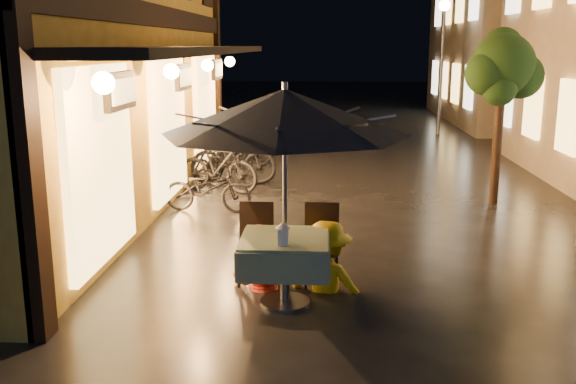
# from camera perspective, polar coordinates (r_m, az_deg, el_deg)

# --- Properties ---
(ground) EXTENTS (90.00, 90.00, 0.00)m
(ground) POSITION_cam_1_polar(r_m,az_deg,el_deg) (7.68, 8.39, -8.86)
(ground) COLOR black
(ground) RESTS_ON ground
(east_building_far) EXTENTS (7.30, 10.30, 7.30)m
(east_building_far) POSITION_cam_1_polar(r_m,az_deg,el_deg) (26.42, 22.02, 13.80)
(east_building_far) COLOR tan
(east_building_far) RESTS_ON ground
(street_tree) EXTENTS (1.43, 1.20, 3.15)m
(street_tree) POSITION_cam_1_polar(r_m,az_deg,el_deg) (12.03, 18.60, 10.30)
(street_tree) COLOR black
(street_tree) RESTS_ON ground
(streetlamp_far) EXTENTS (0.36, 0.36, 4.23)m
(streetlamp_far) POSITION_cam_1_polar(r_m,az_deg,el_deg) (21.42, 13.58, 12.80)
(streetlamp_far) COLOR #59595E
(streetlamp_far) RESTS_ON ground
(cafe_table) EXTENTS (0.99, 0.99, 0.78)m
(cafe_table) POSITION_cam_1_polar(r_m,az_deg,el_deg) (7.09, -0.28, -5.53)
(cafe_table) COLOR #59595E
(cafe_table) RESTS_ON ground
(patio_umbrella) EXTENTS (2.66, 2.66, 2.46)m
(patio_umbrella) POSITION_cam_1_polar(r_m,az_deg,el_deg) (6.76, -0.29, 7.13)
(patio_umbrella) COLOR #59595E
(patio_umbrella) RESTS_ON ground
(cafe_chair_left) EXTENTS (0.42, 0.42, 0.97)m
(cafe_chair_left) POSITION_cam_1_polar(r_m,az_deg,el_deg) (7.84, -2.87, -4.10)
(cafe_chair_left) COLOR black
(cafe_chair_left) RESTS_ON ground
(cafe_chair_right) EXTENTS (0.42, 0.42, 0.97)m
(cafe_chair_right) POSITION_cam_1_polar(r_m,az_deg,el_deg) (7.79, 3.00, -4.20)
(cafe_chair_right) COLOR black
(cafe_chair_right) RESTS_ON ground
(table_lantern) EXTENTS (0.16, 0.16, 0.25)m
(table_lantern) POSITION_cam_1_polar(r_m,az_deg,el_deg) (6.73, -0.43, -3.60)
(table_lantern) COLOR white
(table_lantern) RESTS_ON cafe_table
(person_orange) EXTENTS (0.77, 0.63, 1.49)m
(person_orange) POSITION_cam_1_polar(r_m,az_deg,el_deg) (7.61, -2.45, -3.01)
(person_orange) COLOR red
(person_orange) RESTS_ON ground
(person_yellow) EXTENTS (1.13, 0.78, 1.60)m
(person_yellow) POSITION_cam_1_polar(r_m,az_deg,el_deg) (7.50, 3.51, -2.79)
(person_yellow) COLOR yellow
(person_yellow) RESTS_ON ground
(bicycle_0) EXTENTS (1.57, 0.67, 0.81)m
(bicycle_0) POSITION_cam_1_polar(r_m,az_deg,el_deg) (11.19, -7.17, 0.28)
(bicycle_0) COLOR black
(bicycle_0) RESTS_ON ground
(bicycle_1) EXTENTS (1.78, 1.01, 1.03)m
(bicycle_1) POSITION_cam_1_polar(r_m,az_deg,el_deg) (12.62, -6.27, 2.27)
(bicycle_1) COLOR black
(bicycle_1) RESTS_ON ground
(bicycle_2) EXTENTS (1.61, 1.00, 0.80)m
(bicycle_2) POSITION_cam_1_polar(r_m,az_deg,el_deg) (13.31, -5.76, 2.33)
(bicycle_2) COLOR black
(bicycle_2) RESTS_ON ground
(bicycle_3) EXTENTS (1.82, 0.57, 1.09)m
(bicycle_3) POSITION_cam_1_polar(r_m,az_deg,el_deg) (13.37, -4.89, 3.02)
(bicycle_3) COLOR black
(bicycle_3) RESTS_ON ground
(bicycle_4) EXTENTS (1.89, 0.95, 0.95)m
(bicycle_4) POSITION_cam_1_polar(r_m,az_deg,el_deg) (15.58, -4.59, 4.17)
(bicycle_4) COLOR black
(bicycle_4) RESTS_ON ground
(bicycle_5) EXTENTS (1.72, 0.98, 1.00)m
(bicycle_5) POSITION_cam_1_polar(r_m,az_deg,el_deg) (15.71, -4.14, 4.35)
(bicycle_5) COLOR black
(bicycle_5) RESTS_ON ground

